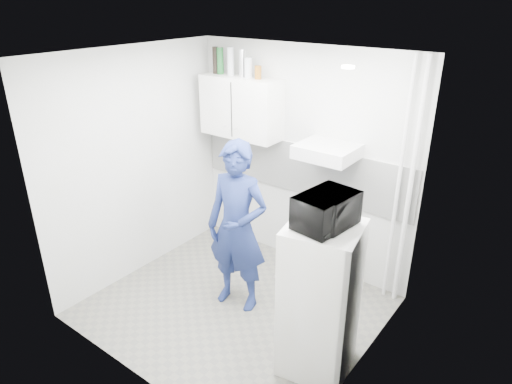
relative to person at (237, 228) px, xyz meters
The scene contains 23 objects.
floor 0.91m from the person, 73.28° to the right, with size 2.80×2.80×0.00m, color #69675B.
ceiling 1.70m from the person, 73.28° to the right, with size 2.80×2.80×0.00m, color white.
wall_back 1.22m from the person, 88.56° to the left, with size 2.80×2.80×0.00m, color silver.
wall_left 1.43m from the person, behind, with size 2.60×2.60×0.00m, color silver.
wall_right 1.49m from the person, ahead, with size 2.60×2.60×0.00m, color silver.
person is the anchor object (origin of this frame).
stove 1.15m from the person, 62.46° to the left, with size 0.47×0.47×0.76m, color silver.
fridge 1.18m from the person, 14.15° to the right, with size 0.58×0.58×1.41m, color white.
stove_top 1.03m from the person, 62.46° to the left, with size 0.45×0.45×0.03m, color black.
saucepan 1.03m from the person, 67.01° to the left, with size 0.17×0.17×0.10m, color silver.
microwave 1.33m from the person, 14.15° to the right, with size 0.34×0.50×0.27m, color black.
bottle_a 2.06m from the person, 138.23° to the left, with size 0.07×0.07×0.31m, color black.
bottle_b 2.02m from the person, 136.32° to the left, with size 0.08×0.08×0.30m, color #144C1E.
bottle_c 1.95m from the person, 131.58° to the left, with size 0.08×0.08×0.32m, color #B2B7BC.
bottle_d 1.88m from the person, 125.74° to the left, with size 0.07×0.07×0.30m, color silver.
canister_a 1.82m from the person, 121.86° to the left, with size 0.09×0.09×0.22m, color #B2B7BC.
canister_b 1.75m from the person, 115.88° to the left, with size 0.08×0.08×0.15m, color brown.
upper_cabinet 1.54m from the person, 126.38° to the left, with size 1.00×0.35×0.70m, color white.
range_hood 1.22m from the person, 62.08° to the left, with size 0.60×0.50×0.14m, color silver.
backsplash 1.18m from the person, 88.54° to the left, with size 2.74×0.03×0.60m, color white.
pipe_a 1.75m from the person, 38.93° to the left, with size 0.05×0.05×2.60m, color silver.
pipe_b 1.66m from the person, 41.61° to the left, with size 0.04×0.04×2.60m, color silver.
ceiling_spot_fixture 1.96m from the person, ahead, with size 0.10×0.10×0.02m, color white.
Camera 1 is at (2.57, -3.03, 3.09)m, focal length 32.00 mm.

